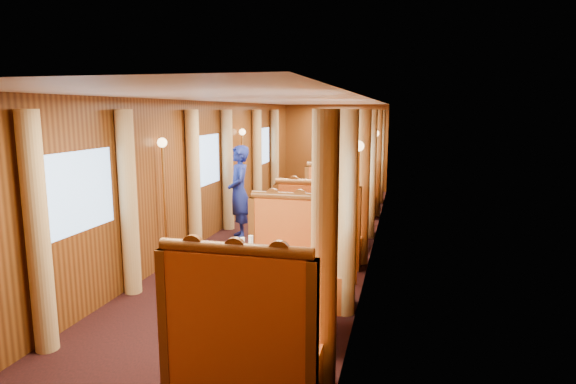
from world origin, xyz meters
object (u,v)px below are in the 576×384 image
(banquette_mid_aft, at_px, (337,211))
(teapot_back, at_px, (270,261))
(teapot_right, at_px, (267,267))
(banquette_near_aft, at_px, (297,268))
(rose_vase_far, at_px, (352,169))
(table_far, at_px, (351,192))
(rose_vase_mid, at_px, (329,194))
(table_mid, at_px, (328,225))
(tea_tray, at_px, (268,269))
(table_near, at_px, (275,303))
(passenger, at_px, (335,196))
(banquette_far_fwd, at_px, (346,197))
(steward, at_px, (239,192))
(banquette_mid_fwd, at_px, (318,237))
(banquette_far_aft, at_px, (355,184))
(fruit_plate, at_px, (306,272))
(banquette_near_fwd, at_px, (243,345))
(teapot_left, at_px, (253,263))

(banquette_mid_aft, height_order, teapot_back, banquette_mid_aft)
(teapot_right, bearing_deg, banquette_mid_aft, 68.93)
(banquette_near_aft, bearing_deg, rose_vase_far, 90.03)
(banquette_near_aft, xyz_separation_m, teapot_back, (-0.08, -0.96, 0.38))
(table_far, bearing_deg, rose_vase_mid, -89.92)
(teapot_right, bearing_deg, teapot_back, 79.00)
(table_mid, xyz_separation_m, teapot_back, (-0.08, -3.44, 0.43))
(tea_tray, xyz_separation_m, rose_vase_far, (0.06, 7.10, 0.17))
(table_near, xyz_separation_m, table_mid, (0.00, 3.50, 0.00))
(teapot_back, xyz_separation_m, passenger, (0.08, 4.25, -0.07))
(banquette_near_aft, xyz_separation_m, banquette_far_fwd, (0.00, 4.97, 0.00))
(rose_vase_mid, xyz_separation_m, steward, (-1.69, 0.17, -0.07))
(banquette_mid_fwd, bearing_deg, rose_vase_far, 90.04)
(tea_tray, height_order, teapot_back, teapot_back)
(banquette_mid_fwd, relative_size, steward, 0.78)
(passenger, bearing_deg, table_near, -90.00)
(banquette_far_fwd, bearing_deg, banquette_mid_aft, -90.00)
(teapot_back, height_order, rose_vase_far, rose_vase_far)
(banquette_near_aft, bearing_deg, banquette_far_aft, 90.00)
(tea_tray, bearing_deg, fruit_plate, -3.64)
(rose_vase_mid, bearing_deg, rose_vase_far, 90.14)
(table_mid, xyz_separation_m, table_far, (0.00, 3.50, 0.00))
(table_mid, xyz_separation_m, rose_vase_far, (-0.00, 3.53, 0.55))
(banquette_mid_fwd, relative_size, rose_vase_far, 3.72)
(teapot_right, relative_size, fruit_plate, 0.67)
(teapot_right, height_order, fruit_plate, teapot_right)
(banquette_near_fwd, height_order, fruit_plate, banquette_near_fwd)
(table_near, distance_m, fruit_plate, 0.53)
(rose_vase_mid, relative_size, passenger, 0.47)
(rose_vase_mid, bearing_deg, tea_tray, -91.05)
(rose_vase_mid, distance_m, passenger, 0.83)
(banquette_mid_fwd, xyz_separation_m, rose_vase_far, (-0.00, 4.55, 0.50))
(banquette_far_fwd, distance_m, teapot_back, 5.94)
(table_near, xyz_separation_m, banquette_near_aft, (0.00, 1.01, 0.05))
(table_near, bearing_deg, banquette_mid_aft, 90.00)
(table_far, height_order, rose_vase_mid, rose_vase_mid)
(table_far, bearing_deg, table_mid, -90.00)
(rose_vase_far, bearing_deg, teapot_left, -91.55)
(teapot_back, xyz_separation_m, fruit_plate, (0.41, -0.14, -0.04))
(table_near, xyz_separation_m, tea_tray, (-0.06, -0.06, 0.38))
(rose_vase_mid, bearing_deg, table_mid, 143.89)
(table_near, relative_size, passenger, 1.38)
(rose_vase_mid, relative_size, steward, 0.21)
(table_mid, relative_size, banquette_far_fwd, 0.78)
(teapot_right, xyz_separation_m, rose_vase_mid, (0.05, 3.65, 0.12))
(fruit_plate, xyz_separation_m, steward, (-2.02, 3.76, 0.09))
(banquette_near_aft, height_order, banquette_far_fwd, same)
(table_near, relative_size, banquette_mid_aft, 0.78)
(banquette_near_aft, height_order, steward, steward)
(table_mid, relative_size, banquette_mid_aft, 0.78)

